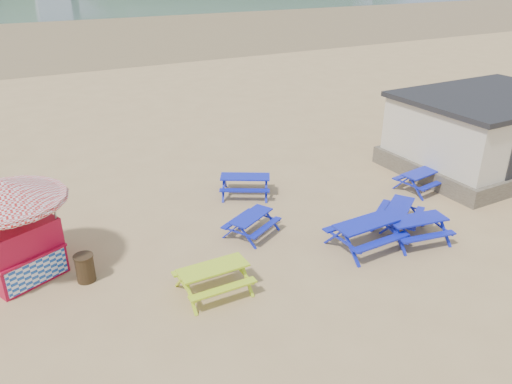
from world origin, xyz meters
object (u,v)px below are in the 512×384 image
picnic_table_blue_a (251,225)px  picnic_table_blue_b (245,185)px  litter_bin (85,268)px  picnic_table_yellow (214,279)px  amenity_block (487,132)px  ice_cream_kiosk (9,217)px

picnic_table_blue_a → picnic_table_blue_b: (1.22, 2.76, 0.05)m
picnic_table_blue_a → litter_bin: size_ratio=2.53×
picnic_table_blue_a → picnic_table_yellow: size_ratio=1.09×
picnic_table_blue_a → amenity_block: amenity_block is taller
picnic_table_blue_b → amenity_block: (10.22, -2.38, 1.18)m
picnic_table_blue_b → ice_cream_kiosk: size_ratio=0.55×
picnic_table_blue_a → amenity_block: (11.45, 0.38, 1.23)m
picnic_table_blue_a → picnic_table_yellow: 3.26m
litter_bin → picnic_table_yellow: bearing=-37.1°
picnic_table_blue_a → picnic_table_yellow: bearing=-164.1°
picnic_table_blue_b → picnic_table_yellow: size_ratio=1.25×
picnic_table_blue_a → ice_cream_kiosk: 7.04m
ice_cream_kiosk → litter_bin: size_ratio=5.29×
amenity_block → ice_cream_kiosk: bearing=177.6°
litter_bin → amenity_block: size_ratio=0.11×
picnic_table_blue_a → litter_bin: (-5.24, -0.07, 0.07)m
picnic_table_blue_b → amenity_block: size_ratio=0.31×
litter_bin → picnic_table_blue_b: bearing=23.6°
amenity_block → picnic_table_yellow: bearing=-169.2°
picnic_table_yellow → ice_cream_kiosk: bearing=143.1°
picnic_table_blue_a → picnic_table_blue_b: size_ratio=0.87×
picnic_table_yellow → ice_cream_kiosk: ice_cream_kiosk is taller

